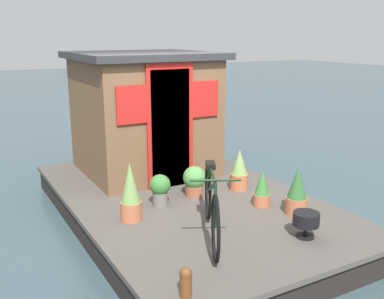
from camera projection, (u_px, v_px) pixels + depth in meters
The scene contains 12 objects.
ground_plane at pixel (185, 220), 6.24m from camera, with size 60.00×60.00×0.00m, color #384C54.
houseboat_deck at pixel (185, 208), 6.19m from camera, with size 4.91×3.03×0.37m.
houseboat_cabin at pixel (144, 112), 7.04m from camera, with size 2.01×2.10×1.90m.
bicycle at pixel (211, 204), 4.80m from camera, with size 1.54×0.84×0.81m.
potted_plant_basil at pixel (239, 170), 6.32m from camera, with size 0.26×0.26×0.59m.
potted_plant_fern at pixel (160, 189), 5.70m from camera, with size 0.27×0.27×0.42m.
potted_plant_ivy at pixel (194, 180), 6.07m from camera, with size 0.31×0.31×0.42m.
potted_plant_thyme at pixel (262, 189), 5.71m from camera, with size 0.22×0.22×0.48m.
potted_plant_sage at pixel (297, 192), 5.44m from camera, with size 0.27×0.27×0.60m.
potted_plant_rosemary at pixel (130, 193), 5.24m from camera, with size 0.26×0.26×0.72m.
charcoal_grill at pixel (306, 220), 4.82m from camera, with size 0.29×0.29×0.29m.
mooring_bollard at pixel (186, 281), 3.74m from camera, with size 0.11×0.11×0.27m.
Camera 1 is at (-5.09, 2.76, 2.53)m, focal length 41.46 mm.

